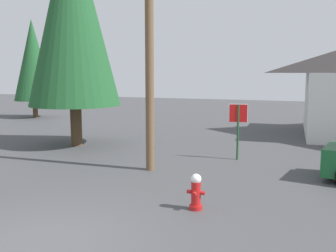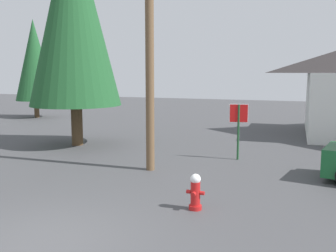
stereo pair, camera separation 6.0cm
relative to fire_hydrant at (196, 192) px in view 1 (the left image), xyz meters
name	(u,v)px [view 1 (the left image)]	position (x,y,z in m)	size (l,w,h in m)	color
ground_plane	(42,245)	(-2.28, -2.75, -0.48)	(80.00, 80.00, 0.10)	#424244
fire_hydrant	(196,192)	(0.00, 0.00, 0.00)	(0.44, 0.37, 0.87)	red
utility_pole	(149,40)	(-2.47, 3.08, 3.85)	(1.60, 0.28, 8.21)	brown
stop_sign_far	(238,120)	(0.00, 5.63, 1.05)	(0.68, 0.17, 2.09)	#1E4C28
pine_tree_tall_left	(33,60)	(-16.06, 14.05, 3.66)	(2.78, 2.78, 6.96)	#4C3823
pine_tree_mid_left	(72,10)	(-7.29, 6.03, 5.45)	(4.00, 4.00, 9.99)	#4C3823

